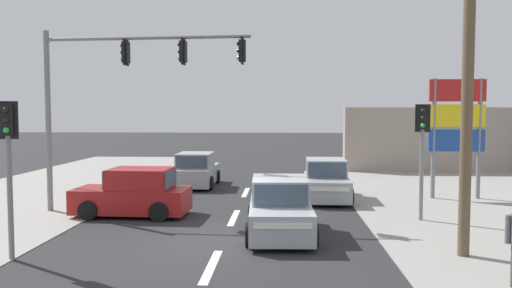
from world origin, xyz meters
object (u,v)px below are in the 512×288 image
(utility_pole_foreground_right, at_px, (464,12))
(traffic_signal_mast, at_px, (116,80))
(pedestal_signal_right_kerb, at_px, (422,142))
(hatchback_kerbside_parked, at_px, (134,194))
(hatchback_crossing_left, at_px, (326,181))
(hatchback_oncoming_near, at_px, (280,209))
(pedestal_signal_left_kerb, at_px, (9,153))
(hatchback_receding_far, at_px, (196,171))
(shopping_plaza_sign, at_px, (457,121))

(utility_pole_foreground_right, xyz_separation_m, traffic_signal_mast, (-9.45, 4.54, -1.18))
(traffic_signal_mast, relative_size, pedestal_signal_right_kerb, 1.93)
(hatchback_kerbside_parked, bearing_deg, pedestal_signal_right_kerb, -1.77)
(hatchback_crossing_left, bearing_deg, hatchback_oncoming_near, -106.97)
(hatchback_kerbside_parked, xyz_separation_m, hatchback_oncoming_near, (4.68, -2.28, 0.00))
(pedestal_signal_left_kerb, xyz_separation_m, hatchback_kerbside_parked, (1.33, 4.90, -1.71))
(pedestal_signal_right_kerb, xyz_separation_m, hatchback_crossing_left, (-2.57, 3.65, -1.71))
(pedestal_signal_right_kerb, bearing_deg, utility_pole_foreground_right, -92.98)
(pedestal_signal_left_kerb, height_order, hatchback_crossing_left, pedestal_signal_left_kerb)
(hatchback_crossing_left, height_order, hatchback_oncoming_near, same)
(pedestal_signal_right_kerb, height_order, hatchback_receding_far, pedestal_signal_right_kerb)
(hatchback_oncoming_near, bearing_deg, pedestal_signal_left_kerb, -156.43)
(traffic_signal_mast, height_order, pedestal_signal_right_kerb, traffic_signal_mast)
(pedestal_signal_left_kerb, distance_m, hatchback_oncoming_near, 6.78)
(hatchback_receding_far, bearing_deg, pedestal_signal_right_kerb, -39.68)
(shopping_plaza_sign, bearing_deg, hatchback_crossing_left, -175.66)
(hatchback_receding_far, distance_m, hatchback_kerbside_parked, 6.49)
(utility_pole_foreground_right, bearing_deg, pedestal_signal_right_kerb, 87.02)
(pedestal_signal_left_kerb, bearing_deg, shopping_plaza_sign, 34.27)
(utility_pole_foreground_right, height_order, pedestal_signal_left_kerb, utility_pole_foreground_right)
(utility_pole_foreground_right, distance_m, pedestal_signal_right_kerb, 4.94)
(shopping_plaza_sign, height_order, hatchback_kerbside_parked, shopping_plaza_sign)
(utility_pole_foreground_right, xyz_separation_m, shopping_plaza_sign, (2.59, 7.85, -2.55))
(hatchback_receding_far, xyz_separation_m, hatchback_crossing_left, (5.52, -3.06, 0.00))
(pedestal_signal_left_kerb, height_order, hatchback_receding_far, pedestal_signal_left_kerb)
(pedestal_signal_left_kerb, xyz_separation_m, hatchback_oncoming_near, (6.01, 2.62, -1.71))
(utility_pole_foreground_right, height_order, hatchback_crossing_left, utility_pole_foreground_right)
(shopping_plaza_sign, bearing_deg, hatchback_oncoming_near, -137.95)
(hatchback_crossing_left, relative_size, hatchback_oncoming_near, 0.99)
(pedestal_signal_left_kerb, relative_size, hatchback_crossing_left, 0.97)
(pedestal_signal_right_kerb, xyz_separation_m, pedestal_signal_left_kerb, (-10.30, -4.63, 0.00))
(traffic_signal_mast, xyz_separation_m, shopping_plaza_sign, (12.03, 3.31, -1.37))
(traffic_signal_mast, distance_m, pedestal_signal_left_kerb, 5.71)
(shopping_plaza_sign, height_order, hatchback_crossing_left, shopping_plaza_sign)
(traffic_signal_mast, xyz_separation_m, hatchback_crossing_left, (7.08, 2.94, -3.65))
(traffic_signal_mast, relative_size, hatchback_oncoming_near, 1.86)
(hatchback_receding_far, bearing_deg, hatchback_kerbside_parked, -97.84)
(hatchback_kerbside_parked, bearing_deg, utility_pole_foreground_right, -25.07)
(shopping_plaza_sign, bearing_deg, hatchback_kerbside_parked, -161.76)
(pedestal_signal_left_kerb, xyz_separation_m, hatchback_receding_far, (2.21, 11.34, -1.71))
(pedestal_signal_right_kerb, distance_m, hatchback_kerbside_parked, 9.14)
(utility_pole_foreground_right, distance_m, shopping_plaza_sign, 8.65)
(pedestal_signal_right_kerb, height_order, hatchback_kerbside_parked, pedestal_signal_right_kerb)
(hatchback_crossing_left, xyz_separation_m, hatchback_kerbside_parked, (-6.41, -3.37, 0.00))
(utility_pole_foreground_right, relative_size, pedestal_signal_right_kerb, 2.90)
(shopping_plaza_sign, xyz_separation_m, hatchback_crossing_left, (-4.96, -0.38, -2.28))
(utility_pole_foreground_right, relative_size, traffic_signal_mast, 1.50)
(traffic_signal_mast, bearing_deg, hatchback_oncoming_near, -26.90)
(traffic_signal_mast, bearing_deg, hatchback_receding_far, 75.48)
(shopping_plaza_sign, height_order, hatchback_oncoming_near, shopping_plaza_sign)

